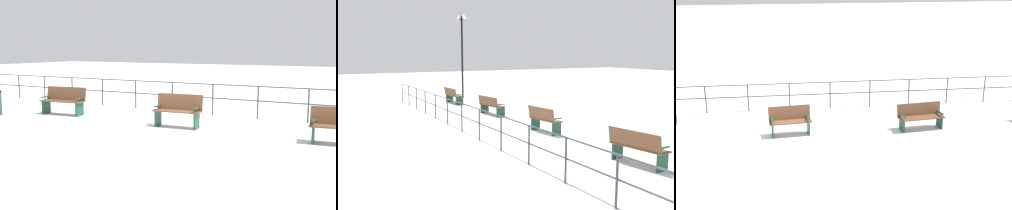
% 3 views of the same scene
% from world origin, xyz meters
% --- Properties ---
extents(ground_plane, '(80.00, 80.00, 0.00)m').
position_xyz_m(ground_plane, '(0.00, 0.00, 0.00)').
color(ground_plane, white).
rests_on(ground_plane, ground).
extents(bench_third, '(0.64, 1.42, 0.94)m').
position_xyz_m(bench_third, '(-0.02, -0.01, 0.49)').
color(bench_third, brown).
rests_on(bench_third, ground).
extents(bench_fourth, '(0.72, 1.62, 0.86)m').
position_xyz_m(bench_fourth, '(0.00, 4.40, 0.45)').
color(bench_fourth, brown).
rests_on(bench_fourth, ground).
extents(waterfront_railing, '(0.05, 21.81, 1.05)m').
position_xyz_m(waterfront_railing, '(-2.53, 0.00, 0.70)').
color(waterfront_railing, '#383D42').
rests_on(waterfront_railing, ground).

